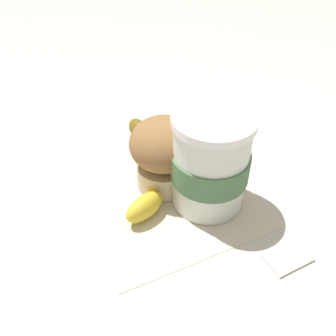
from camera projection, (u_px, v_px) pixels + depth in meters
The scene contains 6 objects.
ground_plane at pixel (168, 195), 0.52m from camera, with size 3.00×3.00×0.00m, color beige.
paper_napkin at pixel (168, 195), 0.51m from camera, with size 0.22×0.22×0.00m, color beige.
coffee_cup at pixel (210, 162), 0.47m from camera, with size 0.10×0.10×0.13m.
muffin at pixel (165, 152), 0.50m from camera, with size 0.09×0.09×0.10m.
banana at pixel (152, 164), 0.54m from camera, with size 0.09×0.21×0.03m.
sugar_packet at pixel (288, 257), 0.44m from camera, with size 0.05×0.03×0.01m, color white.
Camera 1 is at (0.09, 0.36, 0.36)m, focal length 42.00 mm.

